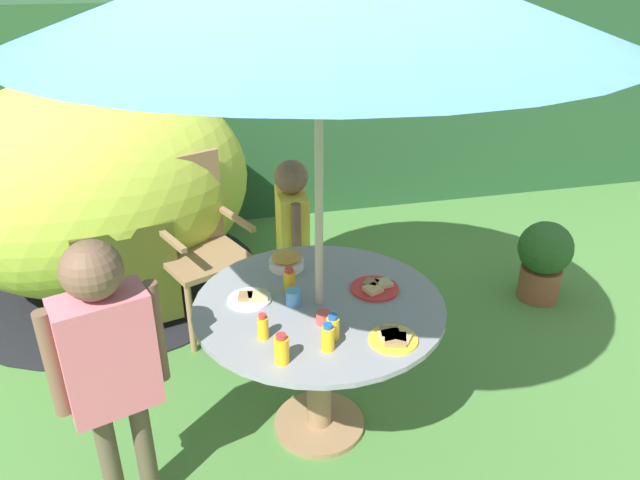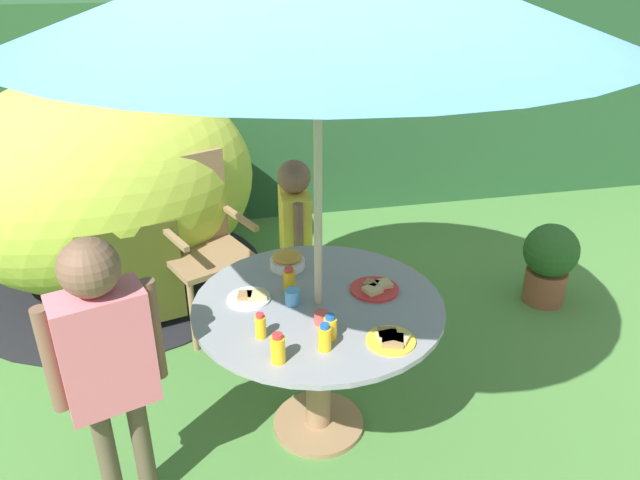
{
  "view_description": "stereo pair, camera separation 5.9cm",
  "coord_description": "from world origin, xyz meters",
  "px_view_note": "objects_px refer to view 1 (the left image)",
  "views": [
    {
      "loc": [
        -0.54,
        -2.25,
        2.21
      ],
      "look_at": [
        0.04,
        0.16,
        0.98
      ],
      "focal_mm": 33.31,
      "sensor_mm": 36.0,
      "label": 1
    },
    {
      "loc": [
        -0.48,
        -2.26,
        2.21
      ],
      "look_at": [
        0.04,
        0.16,
        0.98
      ],
      "focal_mm": 33.31,
      "sensor_mm": 36.0,
      "label": 2
    }
  ],
  "objects_px": {
    "snack_bowl": "(286,261)",
    "plate_back_edge": "(394,338)",
    "wooden_chair": "(196,235)",
    "garden_table": "(319,335)",
    "cup_near": "(323,318)",
    "child_in_yellow_shirt": "(292,227)",
    "potted_plant": "(544,258)",
    "juice_bottle_far_right": "(333,327)",
    "juice_bottle_far_left": "(263,327)",
    "child_in_pink_shirt": "(108,353)",
    "plate_center_front": "(375,288)",
    "juice_bottle_near_left": "(289,280)",
    "juice_bottle_mid_left": "(328,338)",
    "juice_bottle_center_back": "(282,349)",
    "cup_far": "(293,297)",
    "plate_near_right": "(251,298)",
    "dome_tent": "(98,186)"
  },
  "relations": [
    {
      "from": "juice_bottle_far_right",
      "to": "child_in_pink_shirt",
      "type": "bearing_deg",
      "value": -179.37
    },
    {
      "from": "juice_bottle_far_right",
      "to": "cup_far",
      "type": "relative_size",
      "value": 1.56
    },
    {
      "from": "wooden_chair",
      "to": "juice_bottle_far_left",
      "type": "bearing_deg",
      "value": -104.61
    },
    {
      "from": "juice_bottle_mid_left",
      "to": "child_in_pink_shirt",
      "type": "bearing_deg",
      "value": 175.74
    },
    {
      "from": "plate_back_edge",
      "to": "juice_bottle_near_left",
      "type": "bearing_deg",
      "value": 124.08
    },
    {
      "from": "child_in_yellow_shirt",
      "to": "cup_near",
      "type": "xyz_separation_m",
      "value": [
        -0.07,
        -1.03,
        0.05
      ]
    },
    {
      "from": "garden_table",
      "to": "cup_near",
      "type": "relative_size",
      "value": 18.53
    },
    {
      "from": "child_in_yellow_shirt",
      "to": "juice_bottle_mid_left",
      "type": "distance_m",
      "value": 1.22
    },
    {
      "from": "cup_far",
      "to": "plate_center_front",
      "type": "bearing_deg",
      "value": 4.58
    },
    {
      "from": "juice_bottle_far_right",
      "to": "cup_far",
      "type": "distance_m",
      "value": 0.31
    },
    {
      "from": "juice_bottle_center_back",
      "to": "child_in_yellow_shirt",
      "type": "bearing_deg",
      "value": 76.98
    },
    {
      "from": "potted_plant",
      "to": "wooden_chair",
      "type": "bearing_deg",
      "value": 172.14
    },
    {
      "from": "snack_bowl",
      "to": "plate_back_edge",
      "type": "height_order",
      "value": "snack_bowl"
    },
    {
      "from": "wooden_chair",
      "to": "plate_back_edge",
      "type": "bearing_deg",
      "value": -87.8
    },
    {
      "from": "snack_bowl",
      "to": "juice_bottle_far_right",
      "type": "bearing_deg",
      "value": -83.44
    },
    {
      "from": "wooden_chair",
      "to": "potted_plant",
      "type": "distance_m",
      "value": 2.32
    },
    {
      "from": "potted_plant",
      "to": "child_in_pink_shirt",
      "type": "height_order",
      "value": "child_in_pink_shirt"
    },
    {
      "from": "plate_center_front",
      "to": "juice_bottle_center_back",
      "type": "distance_m",
      "value": 0.69
    },
    {
      "from": "child_in_pink_shirt",
      "to": "juice_bottle_far_right",
      "type": "height_order",
      "value": "child_in_pink_shirt"
    },
    {
      "from": "cup_far",
      "to": "plate_back_edge",
      "type": "bearing_deg",
      "value": -47.4
    },
    {
      "from": "cup_far",
      "to": "juice_bottle_center_back",
      "type": "bearing_deg",
      "value": -107.53
    },
    {
      "from": "child_in_yellow_shirt",
      "to": "cup_far",
      "type": "height_order",
      "value": "child_in_yellow_shirt"
    },
    {
      "from": "garden_table",
      "to": "plate_center_front",
      "type": "height_order",
      "value": "plate_center_front"
    },
    {
      "from": "potted_plant",
      "to": "cup_near",
      "type": "height_order",
      "value": "cup_near"
    },
    {
      "from": "juice_bottle_mid_left",
      "to": "juice_bottle_center_back",
      "type": "bearing_deg",
      "value": -169.12
    },
    {
      "from": "garden_table",
      "to": "plate_center_front",
      "type": "bearing_deg",
      "value": 9.11
    },
    {
      "from": "wooden_chair",
      "to": "plate_near_right",
      "type": "xyz_separation_m",
      "value": [
        0.21,
        -1.07,
        0.16
      ]
    },
    {
      "from": "potted_plant",
      "to": "juice_bottle_far_right",
      "type": "xyz_separation_m",
      "value": [
        -1.79,
        -1.13,
        0.48
      ]
    },
    {
      "from": "juice_bottle_far_left",
      "to": "cup_near",
      "type": "distance_m",
      "value": 0.27
    },
    {
      "from": "snack_bowl",
      "to": "juice_bottle_center_back",
      "type": "xyz_separation_m",
      "value": [
        -0.16,
        -0.75,
        0.02
      ]
    },
    {
      "from": "potted_plant",
      "to": "juice_bottle_far_right",
      "type": "relative_size",
      "value": 5.14
    },
    {
      "from": "child_in_yellow_shirt",
      "to": "snack_bowl",
      "type": "bearing_deg",
      "value": -11.23
    },
    {
      "from": "juice_bottle_mid_left",
      "to": "wooden_chair",
      "type": "bearing_deg",
      "value": 106.82
    },
    {
      "from": "snack_bowl",
      "to": "cup_far",
      "type": "height_order",
      "value": "snack_bowl"
    },
    {
      "from": "juice_bottle_far_left",
      "to": "juice_bottle_mid_left",
      "type": "distance_m",
      "value": 0.28
    },
    {
      "from": "wooden_chair",
      "to": "dome_tent",
      "type": "xyz_separation_m",
      "value": [
        -0.61,
        0.64,
        0.14
      ]
    },
    {
      "from": "snack_bowl",
      "to": "juice_bottle_near_left",
      "type": "xyz_separation_m",
      "value": [
        -0.03,
        -0.22,
        0.02
      ]
    },
    {
      "from": "child_in_pink_shirt",
      "to": "plate_back_edge",
      "type": "distance_m",
      "value": 1.13
    },
    {
      "from": "cup_far",
      "to": "juice_bottle_far_right",
      "type": "bearing_deg",
      "value": -70.11
    },
    {
      "from": "garden_table",
      "to": "wooden_chair",
      "type": "relative_size",
      "value": 1.07
    },
    {
      "from": "snack_bowl",
      "to": "cup_far",
      "type": "distance_m",
      "value": 0.34
    },
    {
      "from": "plate_near_right",
      "to": "juice_bottle_far_right",
      "type": "relative_size",
      "value": 1.81
    },
    {
      "from": "plate_center_front",
      "to": "juice_bottle_near_left",
      "type": "relative_size",
      "value": 1.97
    },
    {
      "from": "child_in_yellow_shirt",
      "to": "snack_bowl",
      "type": "xyz_separation_m",
      "value": [
        -0.13,
        -0.51,
        0.06
      ]
    },
    {
      "from": "potted_plant",
      "to": "snack_bowl",
      "type": "bearing_deg",
      "value": -165.21
    },
    {
      "from": "juice_bottle_near_left",
      "to": "juice_bottle_center_back",
      "type": "relative_size",
      "value": 0.9
    },
    {
      "from": "cup_far",
      "to": "juice_bottle_far_left",
      "type": "bearing_deg",
      "value": -127.43
    },
    {
      "from": "plate_center_front",
      "to": "juice_bottle_center_back",
      "type": "bearing_deg",
      "value": -140.48
    },
    {
      "from": "juice_bottle_mid_left",
      "to": "juice_bottle_far_left",
      "type": "bearing_deg",
      "value": 149.85
    },
    {
      "from": "juice_bottle_far_left",
      "to": "snack_bowl",
      "type": "bearing_deg",
      "value": 70.05
    }
  ]
}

